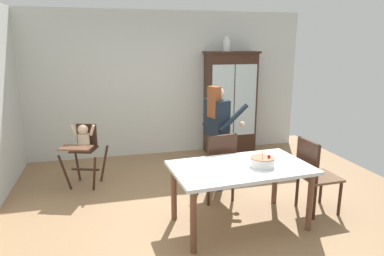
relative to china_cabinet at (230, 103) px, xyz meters
name	(u,v)px	position (x,y,z in m)	size (l,w,h in m)	color
ground_plane	(206,212)	(-1.18, -2.37, -0.99)	(6.24, 6.24, 0.00)	#93704C
wall_back	(167,84)	(-1.18, 0.26, 0.36)	(5.32, 0.06, 2.70)	silver
china_cabinet	(230,103)	(0.00, 0.00, 0.00)	(1.01, 0.48, 1.96)	#382116
ceramic_vase	(227,45)	(-0.10, 0.00, 1.09)	(0.13, 0.13, 0.27)	white
high_chair_with_toddler	(84,144)	(-2.71, -1.07, -0.33)	(0.73, 0.80, 0.95)	#382116
adult_person	(217,125)	(-0.82, -1.67, -0.02)	(0.61, 0.60, 1.53)	#33425B
dining_table	(241,173)	(-0.89, -2.75, -0.34)	(1.65, 1.03, 0.74)	silver
birthday_cake	(262,162)	(-0.66, -2.81, -0.19)	(0.28, 0.28, 0.19)	white
dining_chair_far_side	(218,162)	(-0.93, -2.07, -0.43)	(0.50, 0.50, 0.96)	#382116
dining_chair_right_end	(313,171)	(0.12, -2.68, -0.43)	(0.46, 0.46, 0.96)	#382116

